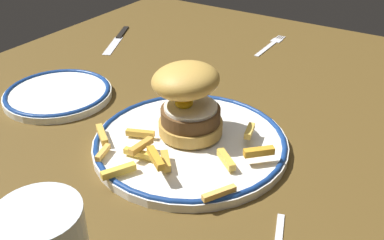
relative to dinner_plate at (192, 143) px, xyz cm
name	(u,v)px	position (x,y,z in cm)	size (l,w,h in cm)	color
ground_plane	(205,145)	(4.15, 0.28, -2.84)	(117.49, 107.57, 4.00)	#513C19
dinner_plate	(192,143)	(0.00, 0.00, 0.00)	(27.92, 27.92, 1.60)	white
burger	(188,98)	(1.33, 1.55, 6.14)	(11.36, 11.63, 10.79)	#BF9140
fries_pile	(171,147)	(-4.51, 0.47, 1.59)	(26.87, 25.22, 2.80)	#E5AA4E
side_plate	(58,94)	(0.47, 27.82, 0.00)	(18.42, 18.42, 1.60)	white
fork	(271,45)	(43.56, 6.81, -0.66)	(14.41, 2.22, 0.36)	silver
knife	(119,37)	(28.86, 38.50, -0.58)	(16.85, 9.20, 0.70)	black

